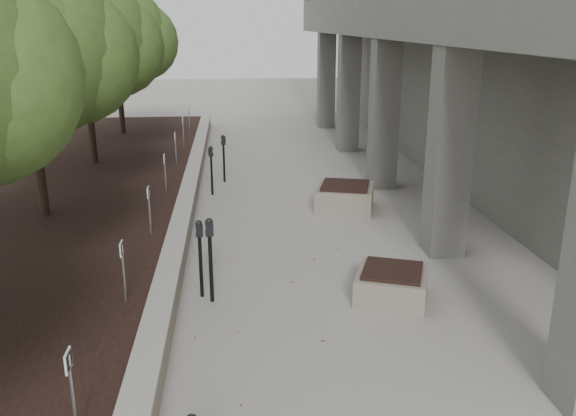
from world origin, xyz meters
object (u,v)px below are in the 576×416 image
crabapple_tree_3 (29,87)px  parking_meter_2 (211,260)px  crabapple_tree_4 (86,69)px  planter_front (392,284)px  parking_meter_3 (200,259)px  planter_back (345,196)px  parking_meter_4 (212,171)px  parking_meter_5 (224,159)px  crabapple_tree_5 (117,59)px

crabapple_tree_3 → parking_meter_2: size_ratio=3.77×
crabapple_tree_4 → planter_front: (6.66, -8.96, -2.86)m
parking_meter_3 → crabapple_tree_4: bearing=103.0°
planter_back → parking_meter_3: bearing=-125.4°
parking_meter_2 → parking_meter_4: 6.37m
crabapple_tree_4 → planter_back: bearing=-30.2°
parking_meter_2 → planter_front: bearing=-14.8°
parking_meter_5 → crabapple_tree_3: bearing=-154.7°
parking_meter_3 → parking_meter_4: bearing=80.6°
parking_meter_2 → planter_front: size_ratio=1.28×
parking_meter_5 → parking_meter_2: bearing=-111.4°
crabapple_tree_5 → parking_meter_3: (3.52, -13.58, -2.45)m
crabapple_tree_4 → planter_back: size_ratio=4.05×
crabapple_tree_4 → crabapple_tree_5: (0.00, 5.00, 0.00)m
parking_meter_4 → parking_meter_2: bearing=-70.0°
parking_meter_3 → parking_meter_5: parking_meter_5 is taller
parking_meter_2 → planter_back: 5.75m
crabapple_tree_5 → parking_meter_2: 14.47m
crabapple_tree_4 → crabapple_tree_5: 5.00m
parking_meter_2 → parking_meter_5: bearing=77.5°
crabapple_tree_3 → parking_meter_3: size_ratio=4.04×
parking_meter_3 → planter_back: parking_meter_3 is taller
parking_meter_2 → crabapple_tree_4: bearing=101.4°
crabapple_tree_4 → parking_meter_4: (3.53, -2.42, -2.46)m
crabapple_tree_3 → parking_meter_5: size_ratio=3.97×
planter_front → parking_meter_2: bearing=176.6°
crabapple_tree_3 → crabapple_tree_5: same height
planter_front → crabapple_tree_5: bearing=115.5°
parking_meter_3 → parking_meter_5: bearing=78.2°
crabapple_tree_3 → parking_meter_3: (3.52, -3.58, -2.45)m
crabapple_tree_3 → parking_meter_5: bearing=45.5°
parking_meter_3 → parking_meter_4: (0.01, 6.17, -0.01)m
crabapple_tree_3 → parking_meter_4: 5.02m
parking_meter_5 → planter_front: size_ratio=1.22×
crabapple_tree_4 → parking_meter_3: size_ratio=4.04×
parking_meter_2 → parking_meter_5: 7.70m
crabapple_tree_5 → parking_meter_3: bearing=-75.5°
planter_front → parking_meter_3: bearing=173.2°
crabapple_tree_3 → crabapple_tree_4: same height
crabapple_tree_5 → planter_front: (6.66, -13.96, -2.86)m
parking_meter_4 → planter_front: 7.26m
crabapple_tree_5 → crabapple_tree_3: bearing=-90.0°
crabapple_tree_4 → planter_front: bearing=-53.4°
crabapple_tree_4 → parking_meter_2: bearing=-67.2°
planter_front → crabapple_tree_3: bearing=149.3°
parking_meter_3 → crabapple_tree_3: bearing=125.1°
crabapple_tree_5 → planter_back: size_ratio=4.05×
planter_back → crabapple_tree_5: bearing=127.2°
crabapple_tree_4 → crabapple_tree_5: bearing=90.0°
planter_back → crabapple_tree_3: bearing=-171.3°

